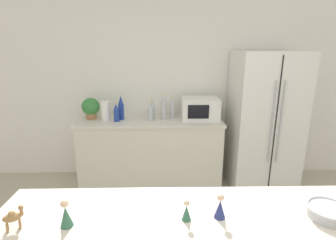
% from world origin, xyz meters
% --- Properties ---
extents(wall_back, '(8.00, 0.06, 2.55)m').
position_xyz_m(wall_back, '(0.00, 2.73, 1.27)').
color(wall_back, white).
rests_on(wall_back, ground_plane).
extents(back_counter, '(1.88, 0.63, 0.91)m').
position_xyz_m(back_counter, '(-0.46, 2.40, 0.46)').
color(back_counter, silver).
rests_on(back_counter, ground_plane).
extents(refrigerator, '(0.82, 0.73, 1.78)m').
position_xyz_m(refrigerator, '(1.03, 2.33, 0.89)').
color(refrigerator, silver).
rests_on(refrigerator, ground_plane).
extents(potted_plant, '(0.23, 0.23, 0.28)m').
position_xyz_m(potted_plant, '(-1.24, 2.45, 1.06)').
color(potted_plant, '#9E6B47').
rests_on(potted_plant, back_counter).
extents(paper_towel_roll, '(0.12, 0.12, 0.25)m').
position_xyz_m(paper_towel_roll, '(-1.03, 2.39, 1.03)').
color(paper_towel_roll, white).
rests_on(paper_towel_roll, back_counter).
extents(microwave, '(0.48, 0.37, 0.28)m').
position_xyz_m(microwave, '(0.20, 2.42, 1.05)').
color(microwave, white).
rests_on(microwave, back_counter).
extents(back_bottle_0, '(0.07, 0.07, 0.29)m').
position_xyz_m(back_bottle_0, '(-0.16, 2.48, 1.05)').
color(back_bottle_0, '#B2B7BC').
rests_on(back_bottle_0, back_counter).
extents(back_bottle_1, '(0.07, 0.07, 0.32)m').
position_xyz_m(back_bottle_1, '(-0.83, 2.41, 1.06)').
color(back_bottle_1, navy).
rests_on(back_bottle_1, back_counter).
extents(back_bottle_2, '(0.07, 0.07, 0.24)m').
position_xyz_m(back_bottle_2, '(-0.88, 2.32, 1.02)').
color(back_bottle_2, navy).
rests_on(back_bottle_2, back_counter).
extents(back_bottle_3, '(0.07, 0.07, 0.28)m').
position_xyz_m(back_bottle_3, '(-0.43, 2.44, 1.04)').
color(back_bottle_3, '#B2B7BC').
rests_on(back_bottle_3, back_counter).
extents(back_bottle_4, '(0.07, 0.07, 0.32)m').
position_xyz_m(back_bottle_4, '(-0.28, 2.42, 1.06)').
color(back_bottle_4, '#B2B7BC').
rests_on(back_bottle_4, back_counter).
extents(back_bottle_5, '(0.07, 0.07, 0.23)m').
position_xyz_m(back_bottle_5, '(-0.45, 2.35, 1.02)').
color(back_bottle_5, '#B2B7BC').
rests_on(back_bottle_5, back_counter).
extents(fruit_bowl, '(0.23, 0.23, 0.06)m').
position_xyz_m(fruit_bowl, '(0.59, 0.27, 1.00)').
color(fruit_bowl, '#B7BABF').
rests_on(fruit_bowl, bar_counter).
extents(camel_figurine, '(0.10, 0.08, 0.12)m').
position_xyz_m(camel_figurine, '(-1.03, 0.21, 1.03)').
color(camel_figurine, olive).
rests_on(camel_figurine, bar_counter).
extents(wise_man_figurine_blue, '(0.06, 0.06, 0.15)m').
position_xyz_m(wise_man_figurine_blue, '(-0.78, 0.22, 1.03)').
color(wise_man_figurine_blue, '#33664C').
rests_on(wise_man_figurine_blue, bar_counter).
extents(wise_man_figurine_crimson, '(0.05, 0.05, 0.12)m').
position_xyz_m(wise_man_figurine_crimson, '(-0.17, 0.26, 1.01)').
color(wise_man_figurine_crimson, '#33664C').
rests_on(wise_man_figurine_crimson, bar_counter).
extents(wise_man_figurine_purple, '(0.06, 0.06, 0.14)m').
position_xyz_m(wise_man_figurine_purple, '(0.01, 0.28, 1.02)').
color(wise_man_figurine_purple, navy).
rests_on(wise_man_figurine_purple, bar_counter).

